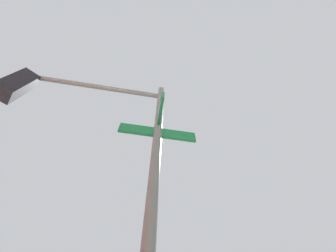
{
  "coord_description": "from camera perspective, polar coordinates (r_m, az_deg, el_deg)",
  "views": [
    {
      "loc": [
        -8.31,
        -6.07,
        1.65
      ],
      "look_at": [
        -6.79,
        -7.32,
        4.94
      ],
      "focal_mm": 21.54,
      "sensor_mm": 36.0,
      "label": 1
    }
  ],
  "objects": [
    {
      "name": "traffic_signal_near",
      "position": [
        3.07,
        -24.13,
        1.23
      ],
      "size": [
        1.84,
        2.85,
        5.82
      ],
      "color": "#474C47",
      "rests_on": "ground_plane"
    }
  ]
}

